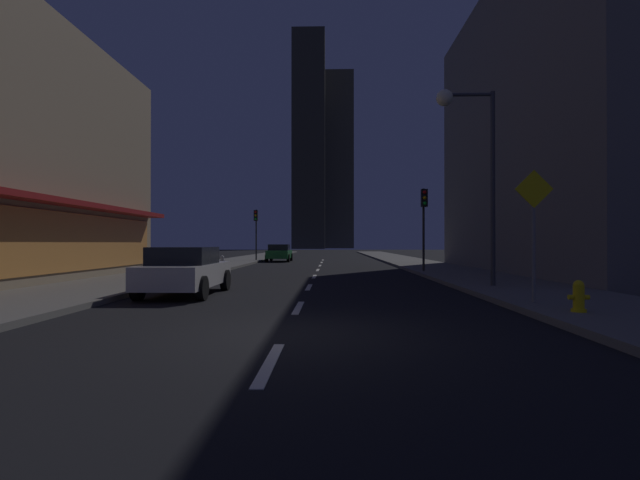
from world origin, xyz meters
name	(u,v)px	position (x,y,z in m)	size (l,w,h in m)	color
ground_plane	(322,262)	(0.00, 32.00, -0.05)	(78.00, 136.00, 0.10)	black
sidewalk_right	(404,260)	(7.00, 32.00, 0.07)	(4.00, 76.00, 0.15)	#605E59
sidewalk_left	(241,260)	(-7.00, 32.00, 0.07)	(4.00, 76.00, 0.15)	#605E59
lane_marking_center	(316,273)	(0.00, 16.20, 0.01)	(0.16, 38.60, 0.01)	silver
building_apartment_right	(600,126)	(14.50, 16.00, 7.54)	(11.00, 20.00, 15.09)	slate
skyscraper_distant_tall	(309,140)	(-5.31, 115.70, 28.89)	(8.65, 6.79, 57.78)	#333026
skyscraper_distant_mid	(339,161)	(2.87, 130.64, 25.97)	(8.70, 8.13, 51.94)	#433F32
car_parked_near	(185,270)	(-3.60, 5.86, 0.74)	(1.98, 4.24, 1.45)	silver
car_parked_far	(279,253)	(-3.60, 31.06, 0.74)	(1.98, 4.24, 1.45)	#1E722D
fire_hydrant_yellow_near	(579,297)	(5.90, 1.68, 0.45)	(0.42, 0.30, 0.65)	yellow
fire_hydrant_far_left	(222,261)	(-5.90, 20.32, 0.45)	(0.42, 0.30, 0.65)	#B2B2B2
traffic_light_near_right	(424,211)	(5.50, 15.73, 3.19)	(0.32, 0.48, 4.20)	#2D2D2D
traffic_light_far_left	(256,223)	(-5.50, 30.54, 3.19)	(0.32, 0.48, 4.20)	#2D2D2D
street_lamp_right	(468,139)	(5.38, 7.66, 5.07)	(1.96, 0.56, 6.58)	#38383D
pedestrian_crossing_sign	(534,224)	(5.60, 3.11, 2.02)	(0.91, 0.08, 3.15)	slate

